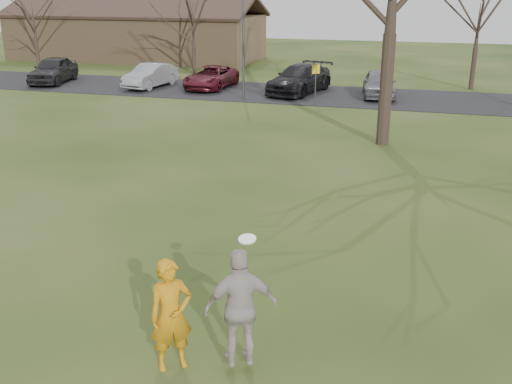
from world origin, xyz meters
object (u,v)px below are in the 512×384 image
player_defender (171,315)px  car_4 (379,83)px  catching_play (241,308)px  building (137,35)px  car_3 (300,79)px  car_2 (211,77)px  car_0 (53,70)px  lamp_post (243,24)px  car_1 (151,76)px

player_defender → car_4: player_defender is taller
catching_play → building: bearing=118.7°
car_3 → catching_play: (4.54, -25.72, 0.34)m
player_defender → car_2: 27.47m
car_3 → building: (-16.48, 12.70, 1.11)m
player_defender → car_0: size_ratio=0.41×
car_0 → lamp_post: (13.14, -2.14, 3.13)m
player_defender → car_3: player_defender is taller
catching_play → car_2: bearing=111.0°
car_3 → lamp_post: 4.89m
car_0 → building: bearing=81.8°
player_defender → lamp_post: 24.04m
car_3 → lamp_post: lamp_post is taller
car_1 → lamp_post: bearing=-10.8°
car_0 → car_4: car_0 is taller
car_2 → player_defender: bearing=-69.4°
car_2 → car_4: bearing=1.3°
catching_play → car_1: bearing=118.3°
car_0 → lamp_post: lamp_post is taller
car_4 → car_3: bearing=172.7°
car_4 → player_defender: bearing=-99.6°
player_defender → car_4: bearing=50.2°
car_3 → car_0: bearing=-164.4°
car_1 → car_4: 13.45m
building → car_3: bearing=-37.6°
player_defender → building: bearing=79.8°
player_defender → car_0: (-19.05, 25.25, -0.11)m
building → lamp_post: bearing=-47.9°
car_3 → building: 20.84m
car_0 → car_4: (20.08, 0.66, -0.08)m
player_defender → car_0: player_defender is taller
car_0 → car_1: 6.64m
player_defender → car_3: 26.14m
car_2 → car_3: 5.40m
car_3 → car_4: bearing=13.2°
car_4 → lamp_post: bearing=-165.3°
car_2 → car_0: bearing=-173.8°
car_0 → car_3: car_0 is taller
catching_play → building: size_ratio=0.11×
player_defender → car_1: player_defender is taller
player_defender → catching_play: catching_play is taller
car_0 → lamp_post: size_ratio=0.75×
car_3 → car_2: bearing=-167.9°
car_0 → car_2: car_0 is taller
building → lamp_post: lamp_post is taller
car_4 → catching_play: 25.73m
car_2 → catching_play: 27.67m
car_1 → catching_play: bearing=-53.8°
car_4 → lamp_post: size_ratio=0.68×
car_1 → car_2: size_ratio=0.90×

